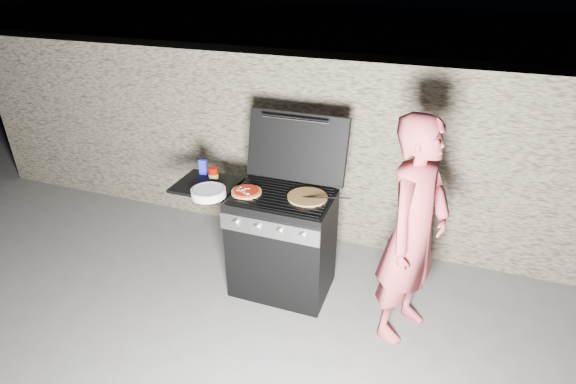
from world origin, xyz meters
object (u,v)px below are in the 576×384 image
(gas_grill, at_px, (255,238))
(person, at_px, (414,233))
(pizza_topped, at_px, (246,191))
(sauce_jar, at_px, (213,174))

(gas_grill, relative_size, person, 0.78)
(pizza_topped, bearing_deg, gas_grill, 60.66)
(gas_grill, xyz_separation_m, pizza_topped, (-0.03, -0.06, 0.47))
(pizza_topped, xyz_separation_m, person, (1.31, -0.07, -0.06))
(pizza_topped, distance_m, sauce_jar, 0.37)
(gas_grill, height_order, pizza_topped, pizza_topped)
(pizza_topped, height_order, person, person)
(gas_grill, xyz_separation_m, person, (1.28, -0.13, 0.41))
(sauce_jar, height_order, person, person)
(person, bearing_deg, sauce_jar, 106.96)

